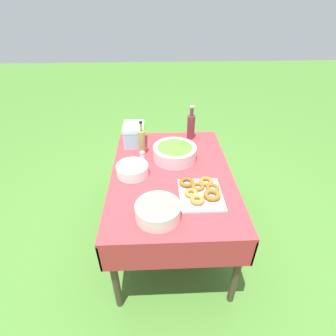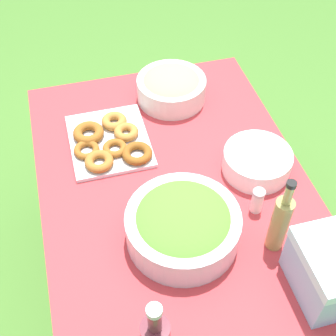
{
  "view_description": "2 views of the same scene",
  "coord_description": "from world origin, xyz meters",
  "px_view_note": "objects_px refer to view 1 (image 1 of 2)",
  "views": [
    {
      "loc": [
        1.66,
        -0.1,
        1.92
      ],
      "look_at": [
        0.08,
        -0.03,
        0.83
      ],
      "focal_mm": 28.0,
      "sensor_mm": 36.0,
      "label": 1
    },
    {
      "loc": [
        -1.0,
        0.3,
        2.0
      ],
      "look_at": [
        0.05,
        0.02,
        0.79
      ],
      "focal_mm": 50.0,
      "sensor_mm": 36.0,
      "label": 2
    }
  ],
  "objects_px": {
    "salad_bowl": "(175,152)",
    "olive_oil_bottle": "(142,141)",
    "donut_platter": "(201,192)",
    "wine_bottle": "(191,126)",
    "plate_stack": "(133,170)",
    "pasta_bowl": "(158,210)",
    "cooler_box": "(134,134)"
  },
  "relations": [
    {
      "from": "salad_bowl",
      "to": "olive_oil_bottle",
      "type": "relative_size",
      "value": 1.19
    },
    {
      "from": "donut_platter",
      "to": "wine_bottle",
      "type": "xyz_separation_m",
      "value": [
        -0.83,
        0.02,
        0.1
      ]
    },
    {
      "from": "plate_stack",
      "to": "olive_oil_bottle",
      "type": "relative_size",
      "value": 0.81
    },
    {
      "from": "plate_stack",
      "to": "pasta_bowl",
      "type": "bearing_deg",
      "value": 22.16
    },
    {
      "from": "donut_platter",
      "to": "plate_stack",
      "type": "distance_m",
      "value": 0.55
    },
    {
      "from": "olive_oil_bottle",
      "to": "wine_bottle",
      "type": "xyz_separation_m",
      "value": [
        -0.26,
        0.45,
        0.01
      ]
    },
    {
      "from": "olive_oil_bottle",
      "to": "cooler_box",
      "type": "height_order",
      "value": "olive_oil_bottle"
    },
    {
      "from": "salad_bowl",
      "to": "donut_platter",
      "type": "xyz_separation_m",
      "value": [
        0.47,
        0.15,
        -0.05
      ]
    },
    {
      "from": "pasta_bowl",
      "to": "plate_stack",
      "type": "height_order",
      "value": "pasta_bowl"
    },
    {
      "from": "pasta_bowl",
      "to": "cooler_box",
      "type": "distance_m",
      "value": 0.97
    },
    {
      "from": "olive_oil_bottle",
      "to": "wine_bottle",
      "type": "relative_size",
      "value": 0.94
    },
    {
      "from": "donut_platter",
      "to": "cooler_box",
      "type": "bearing_deg",
      "value": -145.95
    },
    {
      "from": "pasta_bowl",
      "to": "cooler_box",
      "type": "bearing_deg",
      "value": -167.97
    },
    {
      "from": "salad_bowl",
      "to": "donut_platter",
      "type": "height_order",
      "value": "salad_bowl"
    },
    {
      "from": "cooler_box",
      "to": "pasta_bowl",
      "type": "bearing_deg",
      "value": 12.03
    },
    {
      "from": "pasta_bowl",
      "to": "cooler_box",
      "type": "xyz_separation_m",
      "value": [
        -0.95,
        -0.2,
        0.03
      ]
    },
    {
      "from": "plate_stack",
      "to": "olive_oil_bottle",
      "type": "bearing_deg",
      "value": 168.28
    },
    {
      "from": "olive_oil_bottle",
      "to": "cooler_box",
      "type": "relative_size",
      "value": 1.33
    },
    {
      "from": "wine_bottle",
      "to": "olive_oil_bottle",
      "type": "bearing_deg",
      "value": -59.5
    },
    {
      "from": "plate_stack",
      "to": "salad_bowl",
      "type": "bearing_deg",
      "value": 122.14
    },
    {
      "from": "pasta_bowl",
      "to": "donut_platter",
      "type": "relative_size",
      "value": 0.8
    },
    {
      "from": "donut_platter",
      "to": "plate_stack",
      "type": "relative_size",
      "value": 1.45
    },
    {
      "from": "donut_platter",
      "to": "olive_oil_bottle",
      "type": "bearing_deg",
      "value": -143.18
    },
    {
      "from": "pasta_bowl",
      "to": "wine_bottle",
      "type": "height_order",
      "value": "wine_bottle"
    },
    {
      "from": "donut_platter",
      "to": "olive_oil_bottle",
      "type": "distance_m",
      "value": 0.72
    },
    {
      "from": "salad_bowl",
      "to": "olive_oil_bottle",
      "type": "distance_m",
      "value": 0.29
    },
    {
      "from": "donut_platter",
      "to": "olive_oil_bottle",
      "type": "height_order",
      "value": "olive_oil_bottle"
    },
    {
      "from": "pasta_bowl",
      "to": "wine_bottle",
      "type": "xyz_separation_m",
      "value": [
        -1.04,
        0.32,
        0.07
      ]
    },
    {
      "from": "pasta_bowl",
      "to": "donut_platter",
      "type": "height_order",
      "value": "pasta_bowl"
    },
    {
      "from": "pasta_bowl",
      "to": "olive_oil_bottle",
      "type": "bearing_deg",
      "value": -170.82
    },
    {
      "from": "pasta_bowl",
      "to": "wine_bottle",
      "type": "relative_size",
      "value": 0.88
    },
    {
      "from": "pasta_bowl",
      "to": "plate_stack",
      "type": "xyz_separation_m",
      "value": [
        -0.47,
        -0.19,
        -0.02
      ]
    }
  ]
}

